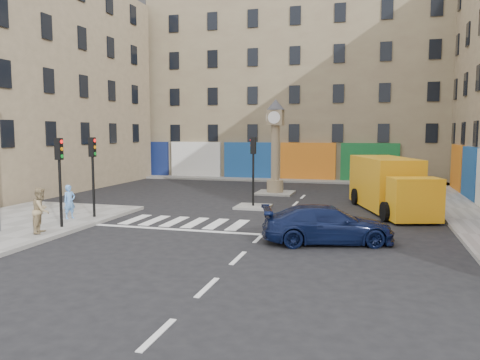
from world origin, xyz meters
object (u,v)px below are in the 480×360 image
at_px(traffic_light_left_far, 93,164).
at_px(yellow_van, 389,185).
at_px(pedestrian_blue, 70,202).
at_px(pedestrian_tan, 41,210).
at_px(traffic_light_left_near, 59,168).
at_px(navy_sedan, 327,224).
at_px(clock_pillar, 275,140).
at_px(traffic_light_island, 253,160).

relative_size(traffic_light_left_far, yellow_van, 0.47).
height_order(pedestrian_blue, pedestrian_tan, pedestrian_tan).
bearing_deg(traffic_light_left_far, traffic_light_left_near, -90.00).
bearing_deg(yellow_van, traffic_light_left_far, -171.63).
bearing_deg(pedestrian_tan, yellow_van, -72.06).
xyz_separation_m(traffic_light_left_near, pedestrian_blue, (-0.81, 1.70, -1.70)).
bearing_deg(navy_sedan, pedestrian_tan, 83.50).
bearing_deg(traffic_light_left_far, clock_pillar, 61.06).
height_order(navy_sedan, pedestrian_blue, pedestrian_blue).
distance_m(navy_sedan, pedestrian_blue, 11.76).
relative_size(navy_sedan, pedestrian_tan, 2.69).
xyz_separation_m(traffic_light_island, pedestrian_tan, (-6.30, -9.02, -1.55)).
distance_m(traffic_light_left_far, yellow_van, 14.82).
bearing_deg(yellow_van, clock_pillar, 127.23).
bearing_deg(clock_pillar, pedestrian_tan, -112.75).
relative_size(traffic_light_island, yellow_van, 0.47).
height_order(traffic_light_left_near, pedestrian_blue, traffic_light_left_near).
bearing_deg(navy_sedan, pedestrian_blue, 68.62).
distance_m(traffic_light_island, pedestrian_blue, 9.52).
relative_size(traffic_light_left_far, pedestrian_tan, 2.06).
distance_m(traffic_light_left_far, clock_pillar, 13.05).
height_order(clock_pillar, pedestrian_blue, clock_pillar).
height_order(traffic_light_island, navy_sedan, traffic_light_island).
bearing_deg(yellow_van, pedestrian_blue, -170.62).
height_order(traffic_light_left_near, traffic_light_island, traffic_light_left_near).
height_order(traffic_light_left_near, yellow_van, traffic_light_left_near).
bearing_deg(traffic_light_left_near, traffic_light_island, 51.07).
distance_m(pedestrian_blue, pedestrian_tan, 3.04).
bearing_deg(pedestrian_tan, navy_sedan, -98.82).
bearing_deg(traffic_light_island, pedestrian_blue, -139.40).
relative_size(clock_pillar, pedestrian_blue, 3.94).
distance_m(traffic_light_island, pedestrian_tan, 11.11).
bearing_deg(traffic_light_left_near, navy_sedan, 3.73).
xyz_separation_m(traffic_light_island, yellow_van, (7.03, 0.95, -1.23)).
height_order(traffic_light_left_near, pedestrian_tan, traffic_light_left_near).
relative_size(clock_pillar, pedestrian_tan, 3.40).
bearing_deg(pedestrian_blue, traffic_light_left_near, -129.77).
relative_size(yellow_van, pedestrian_blue, 5.08).
distance_m(traffic_light_left_near, pedestrian_tan, 1.99).
height_order(navy_sedan, pedestrian_tan, pedestrian_tan).
relative_size(traffic_light_island, pedestrian_tan, 2.06).
xyz_separation_m(traffic_light_island, navy_sedan, (4.60, -7.09, -1.89)).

